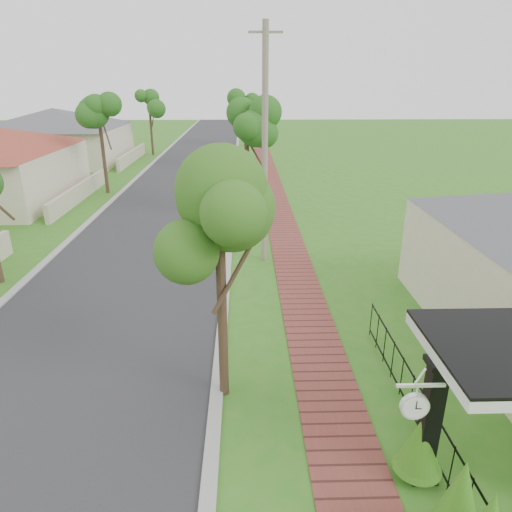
# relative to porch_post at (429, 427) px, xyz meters

# --- Properties ---
(ground) EXTENTS (160.00, 160.00, 0.00)m
(ground) POSITION_rel_porch_post_xyz_m (-4.55, 1.00, -1.12)
(ground) COLOR #30751C
(ground) RESTS_ON ground
(road) EXTENTS (7.00, 120.00, 0.02)m
(road) POSITION_rel_porch_post_xyz_m (-7.55, 21.00, -1.12)
(road) COLOR #28282B
(road) RESTS_ON ground
(kerb_right) EXTENTS (0.30, 120.00, 0.10)m
(kerb_right) POSITION_rel_porch_post_xyz_m (-3.90, 21.00, -1.12)
(kerb_right) COLOR #9E9E99
(kerb_right) RESTS_ON ground
(kerb_left) EXTENTS (0.30, 120.00, 0.10)m
(kerb_left) POSITION_rel_porch_post_xyz_m (-11.20, 21.00, -1.12)
(kerb_left) COLOR #9E9E99
(kerb_left) RESTS_ON ground
(sidewalk) EXTENTS (1.50, 120.00, 0.03)m
(sidewalk) POSITION_rel_porch_post_xyz_m (-1.30, 21.00, -1.12)
(sidewalk) COLOR brown
(sidewalk) RESTS_ON ground
(porch_post) EXTENTS (0.48, 0.48, 2.52)m
(porch_post) POSITION_rel_porch_post_xyz_m (0.00, 0.00, 0.00)
(porch_post) COLOR black
(porch_post) RESTS_ON ground
(picket_fence) EXTENTS (0.03, 8.02, 1.00)m
(picket_fence) POSITION_rel_porch_post_xyz_m (0.35, 1.00, -0.59)
(picket_fence) COLOR black
(picket_fence) RESTS_ON ground
(street_trees) EXTENTS (10.70, 37.65, 5.89)m
(street_trees) POSITION_rel_porch_post_xyz_m (-7.42, 27.84, 3.42)
(street_trees) COLOR #382619
(street_trees) RESTS_ON ground
(hedge_row) EXTENTS (0.82, 2.97, 2.07)m
(hedge_row) POSITION_rel_porch_post_xyz_m (-0.10, -1.35, -0.23)
(hedge_row) COLOR #226514
(hedge_row) RESTS_ON ground
(far_house_grey) EXTENTS (15.56, 15.56, 4.60)m
(far_house_grey) POSITION_rel_porch_post_xyz_m (-19.52, 35.00, 1.22)
(far_house_grey) COLOR beige
(far_house_grey) RESTS_ON ground
(parked_car_red) EXTENTS (2.21, 4.27, 1.39)m
(parked_car_red) POSITION_rel_porch_post_xyz_m (-5.55, 31.15, -0.43)
(parked_car_red) COLOR #62190E
(parked_car_red) RESTS_ON ground
(parked_car_white) EXTENTS (1.51, 3.90, 1.27)m
(parked_car_white) POSITION_rel_porch_post_xyz_m (-4.15, 32.19, -0.49)
(parked_car_white) COLOR white
(parked_car_white) RESTS_ON ground
(near_tree) EXTENTS (1.92, 1.92, 4.93)m
(near_tree) POSITION_rel_porch_post_xyz_m (-3.72, 2.50, 2.80)
(near_tree) COLOR #382619
(near_tree) RESTS_ON ground
(utility_pole) EXTENTS (1.20, 0.24, 8.77)m
(utility_pole) POSITION_rel_porch_post_xyz_m (-2.43, 11.00, 3.32)
(utility_pole) COLOR gray
(utility_pole) RESTS_ON ground
(station_clock) EXTENTS (0.79, 0.13, 0.66)m
(station_clock) POSITION_rel_porch_post_xyz_m (-0.50, -0.40, 0.83)
(station_clock) COLOR white
(station_clock) RESTS_ON ground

